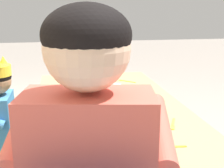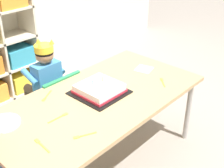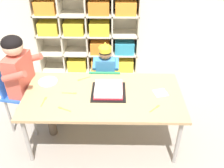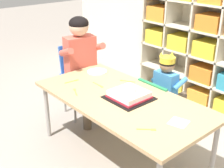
% 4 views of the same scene
% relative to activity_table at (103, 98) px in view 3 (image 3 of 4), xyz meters
% --- Properties ---
extents(ground, '(16.00, 16.00, 0.00)m').
position_rel_activity_table_xyz_m(ground, '(0.00, 0.00, -0.52)').
color(ground, gray).
extents(storage_cubby_shelf, '(1.40, 0.31, 1.43)m').
position_rel_activity_table_xyz_m(storage_cubby_shelf, '(-0.25, 1.39, 0.20)').
color(storage_cubby_shelf, beige).
rests_on(storage_cubby_shelf, ground).
extents(activity_table, '(1.47, 0.74, 0.56)m').
position_rel_activity_table_xyz_m(activity_table, '(0.00, 0.00, 0.00)').
color(activity_table, tan).
rests_on(activity_table, ground).
extents(classroom_chair_blue, '(0.36, 0.35, 0.58)m').
position_rel_activity_table_xyz_m(classroom_chair_blue, '(0.00, 0.48, -0.17)').
color(classroom_chair_blue, '#238451').
rests_on(classroom_chair_blue, ground).
extents(child_with_crown, '(0.30, 0.31, 0.82)m').
position_rel_activity_table_xyz_m(child_with_crown, '(0.00, 0.58, -0.02)').
color(child_with_crown, '#3D7FBC').
rests_on(child_with_crown, ground).
extents(classroom_chair_adult_side, '(0.41, 0.40, 0.74)m').
position_rel_activity_table_xyz_m(classroom_chair_adult_side, '(-0.88, 0.20, -0.07)').
color(classroom_chair_adult_side, blue).
rests_on(classroom_chair_adult_side, ground).
extents(adult_helper_seated, '(0.46, 0.44, 1.06)m').
position_rel_activity_table_xyz_m(adult_helper_seated, '(-0.77, 0.18, 0.14)').
color(adult_helper_seated, '#D15647').
rests_on(adult_helper_seated, ground).
extents(birthday_cake_on_tray, '(0.32, 0.32, 0.10)m').
position_rel_activity_table_xyz_m(birthday_cake_on_tray, '(0.05, 0.03, 0.07)').
color(birthday_cake_on_tray, black).
rests_on(birthday_cake_on_tray, activity_table).
extents(paper_plate_stack, '(0.19, 0.19, 0.01)m').
position_rel_activity_table_xyz_m(paper_plate_stack, '(-0.56, 0.19, 0.04)').
color(paper_plate_stack, white).
rests_on(paper_plate_stack, activity_table).
extents(paper_napkin_square, '(0.15, 0.15, 0.00)m').
position_rel_activity_table_xyz_m(paper_napkin_square, '(0.54, 0.03, 0.04)').
color(paper_napkin_square, white).
rests_on(paper_napkin_square, activity_table).
extents(fork_by_napkin, '(0.03, 0.14, 0.00)m').
position_rel_activity_table_xyz_m(fork_by_napkin, '(-0.53, -0.11, 0.04)').
color(fork_by_napkin, yellow).
rests_on(fork_by_napkin, activity_table).
extents(fork_near_child_seat, '(0.10, 0.10, 0.00)m').
position_rel_activity_table_xyz_m(fork_near_child_seat, '(0.46, -0.19, 0.04)').
color(fork_near_child_seat, yellow).
rests_on(fork_near_child_seat, activity_table).
extents(fork_near_cake_tray, '(0.13, 0.07, 0.00)m').
position_rel_activity_table_xyz_m(fork_near_cake_tray, '(-0.33, -0.22, 0.04)').
color(fork_near_cake_tray, yellow).
rests_on(fork_near_cake_tray, activity_table).
extents(fork_at_table_front_edge, '(0.14, 0.02, 0.00)m').
position_rel_activity_table_xyz_m(fork_at_table_front_edge, '(-0.31, 0.01, 0.04)').
color(fork_at_table_front_edge, yellow).
rests_on(fork_at_table_front_edge, activity_table).
extents(fork_beside_plate_stack, '(0.13, 0.08, 0.00)m').
position_rel_activity_table_xyz_m(fork_beside_plate_stack, '(-0.21, 0.26, 0.04)').
color(fork_beside_plate_stack, yellow).
rests_on(fork_beside_plate_stack, activity_table).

